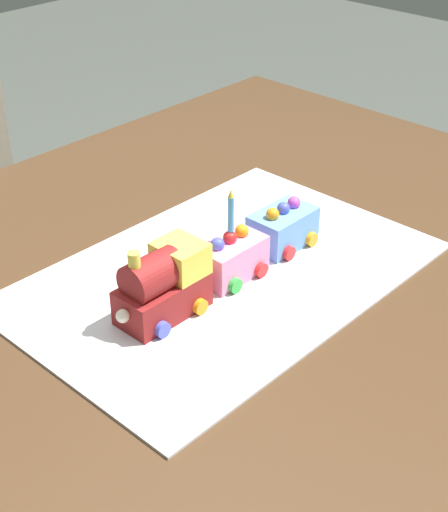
% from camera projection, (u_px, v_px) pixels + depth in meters
% --- Properties ---
extents(dining_table, '(1.40, 1.00, 0.74)m').
position_uv_depth(dining_table, '(200.00, 324.00, 1.20)').
color(dining_table, '#4C331E').
rests_on(dining_table, ground).
extents(cake_board, '(0.60, 0.40, 0.00)m').
position_uv_depth(cake_board, '(224.00, 275.00, 1.12)').
color(cake_board, silver).
rests_on(cake_board, dining_table).
extents(cake_locomotive, '(0.14, 0.08, 0.12)m').
position_uv_depth(cake_locomotive, '(163.00, 284.00, 1.01)').
color(cake_locomotive, maroon).
rests_on(cake_locomotive, cake_board).
extents(cake_car_hopper_bubblegum, '(0.10, 0.08, 0.07)m').
position_uv_depth(cake_car_hopper_bubblegum, '(230.00, 257.00, 1.10)').
color(cake_car_hopper_bubblegum, pink).
rests_on(cake_car_hopper_bubblegum, cake_board).
extents(cake_car_flatbed_sky_blue, '(0.10, 0.08, 0.07)m').
position_uv_depth(cake_car_flatbed_sky_blue, '(283.00, 227.00, 1.18)').
color(cake_car_flatbed_sky_blue, '#669EEA').
rests_on(cake_car_flatbed_sky_blue, cake_board).
extents(birthday_candle, '(0.01, 0.01, 0.07)m').
position_uv_depth(birthday_candle, '(231.00, 211.00, 1.07)').
color(birthday_candle, '#4CA5E5').
rests_on(birthday_candle, cake_car_hopper_bubblegum).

